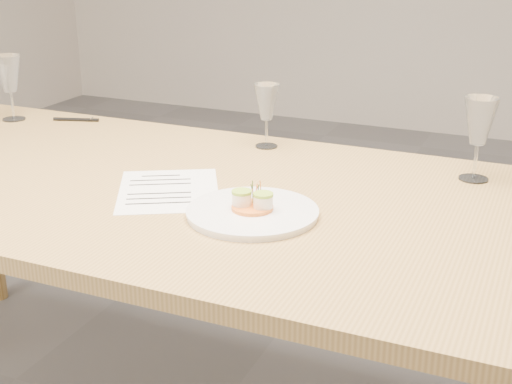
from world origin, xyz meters
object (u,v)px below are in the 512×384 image
at_px(dinner_plate, 253,211).
at_px(wine_glass_1, 267,103).
at_px(recipe_sheet, 168,190).
at_px(ballpoint_pen, 76,119).
at_px(wine_glass_0, 9,75).
at_px(dining_table, 193,212).
at_px(wine_glass_2, 480,123).

distance_m(dinner_plate, wine_glass_1, 0.55).
distance_m(recipe_sheet, wine_glass_1, 0.46).
height_order(recipe_sheet, wine_glass_1, wine_glass_1).
relative_size(dinner_plate, ballpoint_pen, 1.97).
relative_size(wine_glass_0, wine_glass_1, 1.16).
bearing_deg(wine_glass_1, dinner_plate, -70.43).
height_order(dining_table, ballpoint_pen, ballpoint_pen).
relative_size(dining_table, wine_glass_0, 11.17).
distance_m(dinner_plate, ballpoint_pen, 1.02).
bearing_deg(dining_table, wine_glass_2, 28.17).
distance_m(dining_table, dinner_plate, 0.25).
height_order(recipe_sheet, ballpoint_pen, ballpoint_pen).
xyz_separation_m(ballpoint_pen, wine_glass_0, (-0.20, -0.07, 0.15)).
xyz_separation_m(dinner_plate, wine_glass_0, (-1.08, 0.46, 0.14)).
bearing_deg(ballpoint_pen, recipe_sheet, -54.26).
distance_m(dinner_plate, wine_glass_2, 0.63).
height_order(wine_glass_0, wine_glass_1, wine_glass_0).
bearing_deg(dinner_plate, wine_glass_2, 47.25).
distance_m(dining_table, wine_glass_1, 0.44).
xyz_separation_m(recipe_sheet, wine_glass_0, (-0.82, 0.39, 0.15)).
xyz_separation_m(dining_table, recipe_sheet, (-0.04, -0.05, 0.07)).
height_order(wine_glass_0, wine_glass_2, wine_glass_0).
height_order(ballpoint_pen, wine_glass_2, wine_glass_2).
distance_m(dining_table, wine_glass_0, 0.96).
bearing_deg(recipe_sheet, wine_glass_0, 125.47).
relative_size(dining_table, ballpoint_pen, 15.97).
xyz_separation_m(dinner_plate, recipe_sheet, (-0.25, 0.07, -0.01)).
height_order(dining_table, wine_glass_0, wine_glass_0).
bearing_deg(dining_table, wine_glass_0, 158.24).
bearing_deg(wine_glass_2, recipe_sheet, -150.26).
bearing_deg(dinner_plate, ballpoint_pen, 148.95).
relative_size(dinner_plate, wine_glass_2, 1.39).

